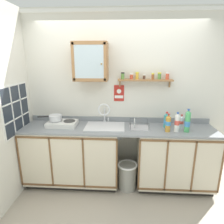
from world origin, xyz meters
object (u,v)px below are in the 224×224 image
at_px(bottle_detergent_teal_1, 166,120).
at_px(warning_sign, 119,93).
at_px(dish_rack, 138,127).
at_px(wall_cabinet, 91,62).
at_px(bottle_soda_green_4, 187,122).
at_px(hot_plate_stove, 62,123).
at_px(bottle_opaque_white_2, 177,123).
at_px(bottle_water_clear_0, 181,122).
at_px(sink, 105,127).
at_px(bottle_juice_amber_3, 168,123).
at_px(saucepan, 55,118).
at_px(trash_bin, 127,176).

xyz_separation_m(bottle_detergent_teal_1, warning_sign, (-0.71, 0.22, 0.36)).
bearing_deg(bottle_detergent_teal_1, dish_rack, -170.72).
relative_size(bottle_detergent_teal_1, wall_cabinet, 0.44).
distance_m(bottle_detergent_teal_1, bottle_soda_green_4, 0.31).
relative_size(hot_plate_stove, bottle_opaque_white_2, 1.55).
relative_size(bottle_opaque_white_2, wall_cabinet, 0.52).
relative_size(bottle_soda_green_4, warning_sign, 1.32).
relative_size(bottle_soda_green_4, wall_cabinet, 0.60).
xyz_separation_m(bottle_opaque_white_2, dish_rack, (-0.53, 0.10, -0.11)).
relative_size(bottle_water_clear_0, dish_rack, 0.74).
distance_m(sink, bottle_juice_amber_3, 0.93).
bearing_deg(warning_sign, saucepan, -166.29).
distance_m(hot_plate_stove, bottle_opaque_white_2, 1.69).
xyz_separation_m(bottle_detergent_teal_1, bottle_soda_green_4, (0.25, -0.17, 0.04)).
relative_size(hot_plate_stove, bottle_juice_amber_3, 1.69).
bearing_deg(saucepan, bottle_soda_green_4, -4.65).
bearing_deg(sink, bottle_opaque_white_2, -8.64).
height_order(saucepan, wall_cabinet, wall_cabinet).
bearing_deg(bottle_opaque_white_2, hot_plate_stove, 175.26).
height_order(bottle_juice_amber_3, wall_cabinet, wall_cabinet).
distance_m(wall_cabinet, trash_bin, 1.81).
relative_size(sink, warning_sign, 2.34).
height_order(wall_cabinet, warning_sign, wall_cabinet).
bearing_deg(bottle_soda_green_4, bottle_water_clear_0, 105.13).
distance_m(dish_rack, warning_sign, 0.61).
bearing_deg(trash_bin, bottle_water_clear_0, 10.02).
relative_size(dish_rack, wall_cabinet, 0.52).
relative_size(saucepan, bottle_detergent_teal_1, 1.51).
height_order(bottle_opaque_white_2, bottle_juice_amber_3, bottle_opaque_white_2).
height_order(saucepan, warning_sign, warning_sign).
relative_size(bottle_water_clear_0, trash_bin, 0.50).
height_order(bottle_soda_green_4, trash_bin, bottle_soda_green_4).
xyz_separation_m(hot_plate_stove, dish_rack, (1.16, -0.03, -0.01)).
bearing_deg(hot_plate_stove, saucepan, 169.13).
distance_m(saucepan, wall_cabinet, 1.00).
xyz_separation_m(bottle_detergent_teal_1, bottle_juice_amber_3, (-0.01, -0.17, 0.02)).
bearing_deg(warning_sign, wall_cabinet, -161.40).
relative_size(bottle_juice_amber_3, trash_bin, 0.62).
distance_m(hot_plate_stove, bottle_juice_amber_3, 1.57).
bearing_deg(bottle_opaque_white_2, bottle_detergent_teal_1, 121.98).
bearing_deg(bottle_juice_amber_3, bottle_water_clear_0, 33.64).
height_order(bottle_soda_green_4, warning_sign, warning_sign).
distance_m(bottle_detergent_teal_1, bottle_opaque_white_2, 0.21).
distance_m(saucepan, bottle_detergent_teal_1, 1.68).
distance_m(hot_plate_stove, warning_sign, 1.00).
bearing_deg(wall_cabinet, bottle_juice_amber_3, -13.13).
bearing_deg(saucepan, sink, -0.33).
height_order(bottle_opaque_white_2, warning_sign, warning_sign).
bearing_deg(dish_rack, bottle_soda_green_4, -8.61).
bearing_deg(bottle_water_clear_0, bottle_opaque_white_2, -124.77).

